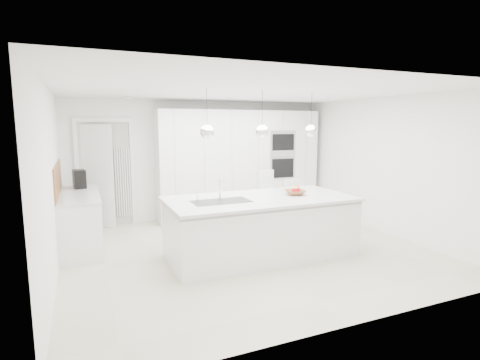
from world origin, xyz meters
name	(u,v)px	position (x,y,z in m)	size (l,w,h in m)	color
floor	(247,250)	(0.00, 0.00, 0.00)	(5.50, 5.50, 0.00)	beige
wall_back	(200,160)	(0.00, 2.50, 1.25)	(5.50, 5.50, 0.00)	white
wall_left	(51,184)	(-2.75, 0.00, 1.25)	(5.00, 5.00, 0.00)	white
ceiling	(248,91)	(0.00, 0.00, 2.50)	(5.50, 5.50, 0.00)	white
tall_cabinets	(240,164)	(0.80, 2.20, 1.15)	(3.60, 0.60, 2.30)	white
oven_stack	(283,155)	(1.70, 1.89, 1.35)	(0.62, 0.04, 1.05)	#A5A5A8
doorway_frame	(106,175)	(-1.95, 2.47, 1.02)	(1.11, 0.08, 2.13)	white
hallway_door	(92,177)	(-2.20, 2.42, 1.00)	(0.82, 0.04, 2.00)	white
radiator	(123,182)	(-1.63, 2.46, 0.85)	(0.32, 0.04, 1.40)	white
left_base_cabinets	(80,222)	(-2.45, 1.20, 0.43)	(0.60, 1.80, 0.86)	white
left_worktop	(79,195)	(-2.45, 1.20, 0.88)	(0.62, 1.82, 0.04)	silver
oak_backsplash	(58,179)	(-2.74, 1.20, 1.15)	(0.02, 1.80, 0.50)	#925D35
island_base	(261,228)	(0.10, -0.30, 0.43)	(2.80, 1.20, 0.86)	white
island_worktop	(260,199)	(0.10, -0.25, 0.88)	(2.84, 1.40, 0.04)	silver
island_sink	(221,207)	(-0.55, -0.30, 0.82)	(0.84, 0.44, 0.18)	#3F3F42
island_tap	(220,189)	(-0.50, -0.10, 1.05)	(0.02, 0.02, 0.30)	white
pendant_left	(207,132)	(-0.75, -0.30, 1.90)	(0.20, 0.20, 0.20)	white
pendant_mid	(262,131)	(0.10, -0.30, 1.90)	(0.20, 0.20, 0.20)	white
pendant_right	(311,131)	(0.95, -0.30, 1.90)	(0.20, 0.20, 0.20)	white
fruit_bowl	(295,192)	(0.71, -0.27, 0.94)	(0.33, 0.33, 0.08)	#925D35
espresso_machine	(79,179)	(-2.43, 1.77, 1.06)	(0.19, 0.30, 0.32)	black
bar_stool_left	(270,203)	(0.77, 0.71, 0.58)	(0.38, 0.53, 1.15)	white
bar_stool_right	(296,207)	(1.21, 0.52, 0.50)	(0.33, 0.46, 0.99)	white
apple_a	(298,190)	(0.74, -0.28, 0.97)	(0.08, 0.08, 0.08)	#AD0413
apple_b	(294,191)	(0.68, -0.30, 0.97)	(0.08, 0.08, 0.08)	#AD0413
apple_c	(294,191)	(0.67, -0.29, 0.97)	(0.08, 0.08, 0.08)	#AD0413
banana_bunch	(296,188)	(0.73, -0.25, 1.01)	(0.20, 0.20, 0.03)	yellow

